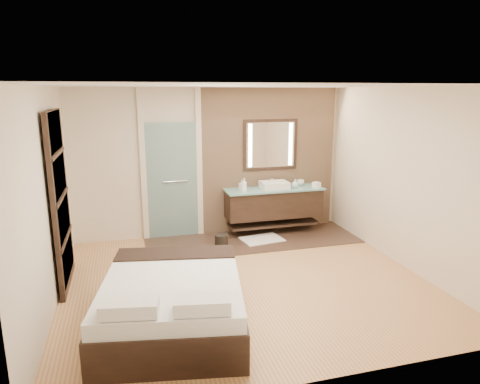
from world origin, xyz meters
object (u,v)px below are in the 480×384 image
object	(u,v)px
vanity	(274,203)
bed	(173,302)
mirror_unit	(270,145)
waste_bin	(221,243)

from	to	relation	value
vanity	bed	size ratio (longest dim) A/B	0.85
vanity	mirror_unit	bearing A→B (deg)	90.00
bed	vanity	bearing A→B (deg)	62.18
mirror_unit	bed	size ratio (longest dim) A/B	0.49
mirror_unit	bed	distance (m)	4.04
mirror_unit	vanity	bearing A→B (deg)	-90.00
mirror_unit	waste_bin	size ratio (longest dim) A/B	3.79
bed	waste_bin	world-z (taller)	bed
vanity	waste_bin	distance (m)	1.41
bed	waste_bin	xyz separation A→B (m)	(1.07, 2.20, -0.17)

